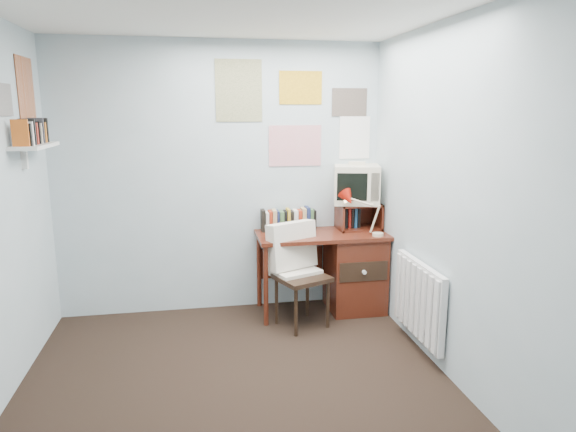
% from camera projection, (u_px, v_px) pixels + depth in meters
% --- Properties ---
extents(ground, '(3.50, 3.50, 0.00)m').
position_uv_depth(ground, '(241.00, 406.00, 3.32)').
color(ground, black).
rests_on(ground, ground).
extents(back_wall, '(3.00, 0.02, 2.50)m').
position_uv_depth(back_wall, '(221.00, 179.00, 4.75)').
color(back_wall, silver).
rests_on(back_wall, ground).
extents(right_wall, '(0.02, 3.50, 2.50)m').
position_uv_depth(right_wall, '(468.00, 209.00, 3.33)').
color(right_wall, silver).
rests_on(right_wall, ground).
extents(desk, '(1.20, 0.55, 0.76)m').
position_uv_depth(desk, '(349.00, 268.00, 4.87)').
color(desk, '#5A2214').
rests_on(desk, ground).
extents(desk_chair, '(0.58, 0.57, 0.88)m').
position_uv_depth(desk_chair, '(302.00, 278.00, 4.48)').
color(desk_chair, black).
rests_on(desk_chair, ground).
extents(desk_lamp, '(0.26, 0.22, 0.37)m').
position_uv_depth(desk_lamp, '(378.00, 216.00, 4.61)').
color(desk_lamp, '#B1190B').
rests_on(desk_lamp, desk).
extents(tv_riser, '(0.40, 0.30, 0.25)m').
position_uv_depth(tv_riser, '(359.00, 216.00, 4.90)').
color(tv_riser, '#5A2214').
rests_on(tv_riser, desk).
extents(crt_tv, '(0.50, 0.48, 0.40)m').
position_uv_depth(crt_tv, '(356.00, 182.00, 4.85)').
color(crt_tv, beige).
rests_on(crt_tv, tv_riser).
extents(book_row, '(0.60, 0.14, 0.22)m').
position_uv_depth(book_row, '(293.00, 219.00, 4.86)').
color(book_row, '#5A2214').
rests_on(book_row, desk).
extents(radiator, '(0.09, 0.80, 0.60)m').
position_uv_depth(radiator, '(419.00, 300.00, 4.03)').
color(radiator, white).
rests_on(radiator, right_wall).
extents(wall_shelf, '(0.20, 0.62, 0.24)m').
position_uv_depth(wall_shelf, '(35.00, 146.00, 3.80)').
color(wall_shelf, white).
rests_on(wall_shelf, left_wall).
extents(posters_back, '(1.20, 0.01, 0.90)m').
position_uv_depth(posters_back, '(295.00, 113.00, 4.75)').
color(posters_back, white).
rests_on(posters_back, back_wall).
extents(posters_left, '(0.01, 0.70, 0.60)m').
position_uv_depth(posters_left, '(16.00, 93.00, 3.71)').
color(posters_left, white).
rests_on(posters_left, left_wall).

